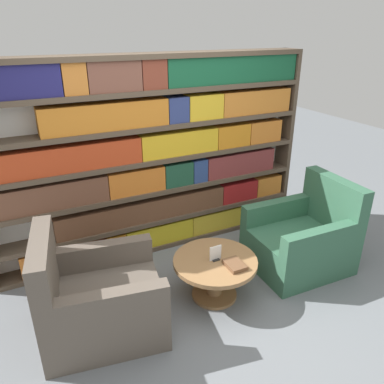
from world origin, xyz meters
name	(u,v)px	position (x,y,z in m)	size (l,w,h in m)	color
ground_plane	(213,313)	(0.00, 0.00, 0.00)	(14.00, 14.00, 0.00)	slate
bookshelf	(159,157)	(0.05, 1.32, 1.06)	(3.49, 0.30, 2.12)	silver
armchair_left	(97,301)	(-0.95, 0.26, 0.30)	(1.07, 0.95, 0.94)	brown
armchair_right	(303,240)	(1.21, 0.24, 0.30)	(0.98, 0.84, 0.94)	#336047
coffee_table	(215,270)	(0.13, 0.21, 0.29)	(0.77, 0.77, 0.40)	olive
table_sign	(215,254)	(0.13, 0.21, 0.46)	(0.12, 0.06, 0.14)	black
stray_book	(235,265)	(0.23, 0.04, 0.42)	(0.15, 0.20, 0.04)	brown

